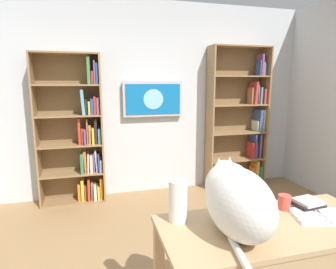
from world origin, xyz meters
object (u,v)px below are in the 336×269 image
object	(u,v)px
bookshelf_left	(242,121)
wall_mounted_tv	(153,99)
desk_book_stack	(308,204)
bookshelf_right	(78,135)
paper_towel_roll	(178,201)
coffee_mug	(284,202)
open_binder	(321,216)
cat	(236,198)
desk	(273,247)

from	to	relation	value
bookshelf_left	wall_mounted_tv	bearing A→B (deg)	-3.31
desk_book_stack	bookshelf_right	bearing A→B (deg)	-56.74
paper_towel_roll	coffee_mug	distance (m)	0.72
open_binder	paper_towel_roll	xyz separation A→B (m)	(0.86, -0.18, 0.12)
bookshelf_left	open_binder	world-z (taller)	bookshelf_left
cat	paper_towel_roll	size ratio (longest dim) A/B	2.65
bookshelf_right	coffee_mug	size ratio (longest dim) A/B	20.41
cat	coffee_mug	bearing A→B (deg)	-158.45
coffee_mug	wall_mounted_tv	bearing A→B (deg)	-81.40
paper_towel_roll	cat	bearing A→B (deg)	142.93
desk	coffee_mug	distance (m)	0.32
bookshelf_right	desk	distance (m)	2.80
desk	desk_book_stack	size ratio (longest dim) A/B	6.88
cat	open_binder	distance (m)	0.63
wall_mounted_tv	cat	size ratio (longest dim) A/B	1.25
desk	cat	xyz separation A→B (m)	(0.26, 0.00, 0.33)
bookshelf_right	paper_towel_roll	distance (m)	2.42
bookshelf_right	paper_towel_roll	world-z (taller)	bookshelf_right
paper_towel_roll	coffee_mug	xyz separation A→B (m)	(-0.72, 0.02, -0.08)
open_binder	desk_book_stack	xyz separation A→B (m)	(-0.02, -0.13, 0.02)
coffee_mug	desk_book_stack	size ratio (longest dim) A/B	0.49
open_binder	desk_book_stack	bearing A→B (deg)	-98.67
wall_mounted_tv	open_binder	bearing A→B (deg)	101.15
open_binder	coffee_mug	size ratio (longest dim) A/B	3.93
bookshelf_right	desk_book_stack	size ratio (longest dim) A/B	10.10
desk_book_stack	coffee_mug	bearing A→B (deg)	-11.00
bookshelf_left	cat	world-z (taller)	bookshelf_left
bookshelf_right	open_binder	xyz separation A→B (m)	(-1.54, 2.50, -0.12)
cat	desk_book_stack	distance (m)	0.65
bookshelf_left	open_binder	bearing A→B (deg)	71.04
bookshelf_right	desk_book_stack	distance (m)	2.84
desk_book_stack	open_binder	bearing A→B (deg)	81.33
bookshelf_right	desk	bearing A→B (deg)	115.57
bookshelf_right	bookshelf_left	bearing A→B (deg)	-179.87
bookshelf_right	open_binder	bearing A→B (deg)	121.57
wall_mounted_tv	desk	size ratio (longest dim) A/B	0.63
wall_mounted_tv	open_binder	world-z (taller)	wall_mounted_tv
bookshelf_right	coffee_mug	xyz separation A→B (m)	(-1.39, 2.34, -0.08)
desk	bookshelf_left	bearing A→B (deg)	-115.34
bookshelf_left	desk	xyz separation A→B (m)	(1.19, 2.52, -0.37)
open_binder	desk_book_stack	distance (m)	0.13
bookshelf_left	desk_book_stack	distance (m)	2.53
open_binder	desk_book_stack	size ratio (longest dim) A/B	1.94
wall_mounted_tv	desk	xyz separation A→B (m)	(-0.18, 2.60, -0.72)
bookshelf_right	paper_towel_roll	bearing A→B (deg)	106.25
cat	bookshelf_right	bearing A→B (deg)	-69.53
cat	desk_book_stack	size ratio (longest dim) A/B	3.47
wall_mounted_tv	desk_book_stack	bearing A→B (deg)	102.15
bookshelf_right	paper_towel_roll	xyz separation A→B (m)	(-0.68, 2.32, -0.01)
paper_towel_roll	coffee_mug	size ratio (longest dim) A/B	2.65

